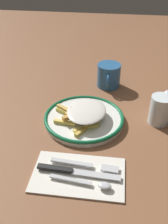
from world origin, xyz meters
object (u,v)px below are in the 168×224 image
fork (85,165)px  salt_shaker (167,101)px  plate (84,118)px  water_glass (160,110)px  coffee_mug (109,75)px  napkin (78,174)px  fries_heap (84,113)px  knife (71,171)px  spoon (91,183)px

fork → salt_shaker: (-0.29, 0.23, 0.03)m
plate → fork: 0.20m
water_glass → coffee_mug: bearing=-142.0°
fork → salt_shaker: 0.37m
napkin → coffee_mug: coffee_mug is taller
plate → fries_heap: bearing=10.6°
knife → napkin: bearing=87.0°
plate → spoon: bearing=11.1°
plate → coffee_mug: (-0.24, 0.06, 0.03)m
plate → water_glass: size_ratio=2.72×
knife → salt_shaker: salt_shaker is taller
fries_heap → spoon: (0.25, 0.05, -0.03)m
water_glass → salt_shaker: water_glass is taller
fries_heap → fork: bearing=7.9°
spoon → knife: bearing=-121.7°
plate → fork: plate is taller
knife → water_glass: 0.35m
fork → spoon: size_ratio=1.16×
spoon → salt_shaker: (-0.35, 0.21, 0.03)m
coffee_mug → plate: bearing=-14.6°
water_glass → salt_shaker: size_ratio=1.17×
spoon → fork: bearing=-159.2°
napkin → knife: size_ratio=1.09×
coffee_mug → salt_shaker: bearing=52.8°
knife → water_glass: water_glass is taller
napkin → water_glass: size_ratio=2.46×
spoon → water_glass: water_glass is taller
napkin → spoon: size_ratio=1.50×
napkin → coffee_mug: bearing=174.2°
fork → salt_shaker: size_ratio=2.21×
plate → spoon: plate is taller
napkin → salt_shaker: salt_shaker is taller
plate → salt_shaker: size_ratio=3.18×
knife → coffee_mug: size_ratio=1.81×
fries_heap → knife: (0.22, -0.00, -0.03)m
spoon → coffee_mug: coffee_mug is taller
fries_heap → salt_shaker: salt_shaker is taller
plate → water_glass: water_glass is taller
fork → spoon: spoon is taller
water_glass → coffee_mug: water_glass is taller
plate → spoon: size_ratio=1.66×
fork → coffee_mug: size_ratio=1.52×
napkin → salt_shaker: 0.40m
knife → salt_shaker: 0.41m
fries_heap → water_glass: (-0.03, 0.23, 0.01)m
fork → water_glass: (-0.22, 0.20, 0.03)m
plate → salt_shaker: bearing=109.3°
fork → coffee_mug: bearing=175.4°
knife → spoon: size_ratio=1.38×
fries_heap → napkin: bearing=3.7°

